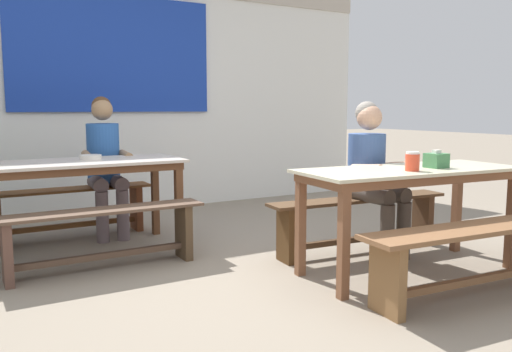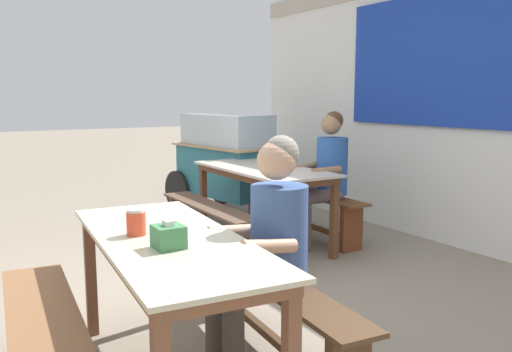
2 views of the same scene
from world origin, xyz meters
name	(u,v)px [view 2 (image 2 of 2)]	position (x,y,z in m)	size (l,w,h in m)	color
ground_plane	(181,300)	(0.00, 0.00, 0.00)	(40.00, 40.00, 0.00)	gray
backdrop_wall	(456,97)	(-0.01, 2.84, 1.42)	(6.28, 0.23, 2.70)	white
dining_table_far	(263,176)	(-0.91, 1.25, 0.68)	(1.58, 0.72, 0.76)	beige
dining_table_near	(169,253)	(0.99, -0.47, 0.68)	(1.70, 0.78, 0.76)	beige
bench_far_back	(311,209)	(-0.91, 1.83, 0.29)	(1.47, 0.28, 0.45)	brown
bench_far_front	(209,223)	(-0.91, 0.67, 0.29)	(1.51, 0.27, 0.45)	brown
bench_near_back	(273,306)	(1.04, 0.11, 0.30)	(1.62, 0.38, 0.45)	#4D3420
bench_near_front	(46,348)	(0.94, -1.05, 0.31)	(1.59, 0.44, 0.45)	brown
food_cart	(226,158)	(-2.27, 1.57, 0.70)	(1.77, 0.94, 1.21)	#2C7180
person_center_facing	(325,171)	(-0.60, 1.76, 0.72)	(0.43, 0.56, 1.29)	#6B5A5D
person_right_near_table	(267,239)	(1.10, 0.03, 0.70)	(0.42, 0.54, 1.24)	#463C34
tissue_box	(168,236)	(1.17, -0.54, 0.81)	(0.14, 0.13, 0.13)	#3F7D4C
condiment_jar	(136,222)	(0.87, -0.59, 0.82)	(0.10, 0.10, 0.13)	#E3482B
soup_bowl	(277,166)	(-0.82, 1.35, 0.78)	(0.18, 0.18, 0.04)	silver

